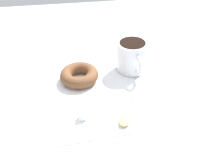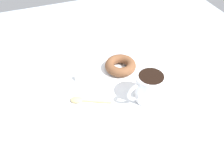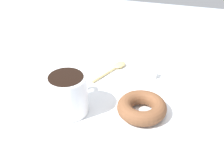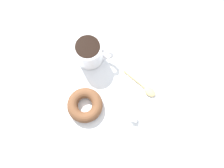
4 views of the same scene
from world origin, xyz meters
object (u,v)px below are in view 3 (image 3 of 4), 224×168
(donut, at_px, (142,108))
(sugar_cube, at_px, (153,74))
(coffee_cup, at_px, (68,93))
(spoon, at_px, (116,67))

(donut, relative_size, sugar_cube, 6.47)
(coffee_cup, bearing_deg, sugar_cube, -131.25)
(spoon, bearing_deg, donut, 120.99)
(sugar_cube, bearing_deg, spoon, -7.68)
(donut, xyz_separation_m, spoon, (0.09, -0.15, -0.01))
(spoon, relative_size, sugar_cube, 7.22)
(donut, distance_m, spoon, 0.18)
(spoon, bearing_deg, coffee_cup, 73.87)
(spoon, bearing_deg, sugar_cube, 172.32)
(coffee_cup, distance_m, sugar_cube, 0.22)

